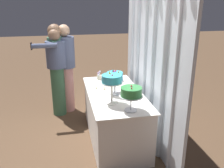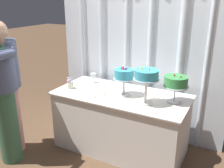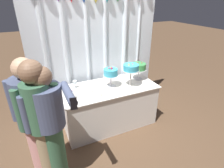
{
  "view_description": "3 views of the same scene",
  "coord_description": "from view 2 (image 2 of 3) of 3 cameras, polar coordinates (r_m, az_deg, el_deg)",
  "views": [
    {
      "loc": [
        3.45,
        -0.64,
        2.17
      ],
      "look_at": [
        0.17,
        0.03,
        1.0
      ],
      "focal_mm": 39.77,
      "sensor_mm": 36.0,
      "label": 1
    },
    {
      "loc": [
        1.28,
        -2.52,
        1.97
      ],
      "look_at": [
        -0.13,
        0.1,
        0.91
      ],
      "focal_mm": 39.78,
      "sensor_mm": 36.0,
      "label": 2
    },
    {
      "loc": [
        -1.16,
        -2.54,
        2.26
      ],
      "look_at": [
        0.04,
        0.04,
        0.87
      ],
      "focal_mm": 29.18,
      "sensor_mm": 36.0,
      "label": 3
    }
  ],
  "objects": [
    {
      "name": "draped_curtain",
      "position": [
        3.47,
        5.94,
        10.18
      ],
      "size": [
        2.48,
        0.15,
        2.66
      ],
      "color": "silver",
      "rests_on": "ground_plane"
    },
    {
      "name": "tealight_far_right",
      "position": [
        3.12,
        -1.9,
        -2.35
      ],
      "size": [
        0.05,
        0.05,
        0.03
      ],
      "color": "beige",
      "rests_on": "cake_table"
    },
    {
      "name": "wine_glass",
      "position": [
        3.54,
        -4.33,
        1.89
      ],
      "size": [
        0.07,
        0.07,
        0.14
      ],
      "color": "silver",
      "rests_on": "cake_table"
    },
    {
      "name": "tealight_near_right",
      "position": [
        3.04,
        -3.95,
        -2.9
      ],
      "size": [
        0.04,
        0.04,
        0.04
      ],
      "color": "beige",
      "rests_on": "cake_table"
    },
    {
      "name": "cake_display_center",
      "position": [
        2.79,
        7.92,
        1.74
      ],
      "size": [
        0.29,
        0.29,
        0.45
      ],
      "color": "silver",
      "rests_on": "cake_table"
    },
    {
      "name": "cake_table",
      "position": [
        3.31,
        1.97,
        -8.7
      ],
      "size": [
        1.71,
        0.81,
        0.79
      ],
      "color": "white",
      "rests_on": "ground_plane"
    },
    {
      "name": "guest_man_pink_jacket",
      "position": [
        3.35,
        -23.23,
        -0.14
      ],
      "size": [
        0.5,
        0.5,
        1.71
      ],
      "color": "#D6938E",
      "rests_on": "ground_plane"
    },
    {
      "name": "cake_display_leftmost",
      "position": [
        3.04,
        2.75,
        2.01
      ],
      "size": [
        0.26,
        0.26,
        0.38
      ],
      "color": "silver",
      "rests_on": "cake_table"
    },
    {
      "name": "flower_vase",
      "position": [
        3.37,
        -9.6,
        -0.01
      ],
      "size": [
        0.13,
        0.08,
        0.15
      ],
      "color": "beige",
      "rests_on": "cake_table"
    },
    {
      "name": "ground_plane",
      "position": [
        3.45,
        1.13,
        -15.24
      ],
      "size": [
        24.0,
        24.0,
        0.0
      ],
      "primitive_type": "plane",
      "color": "brown"
    },
    {
      "name": "tealight_near_left",
      "position": [
        3.23,
        -3.61,
        -1.56
      ],
      "size": [
        0.04,
        0.04,
        0.03
      ],
      "color": "beige",
      "rests_on": "cake_table"
    },
    {
      "name": "guest_girl_blue_dress",
      "position": [
        3.14,
        -23.85,
        -2.0
      ],
      "size": [
        0.51,
        0.6,
        1.65
      ],
      "color": "#3D6B4C",
      "rests_on": "ground_plane"
    },
    {
      "name": "tealight_far_left",
      "position": [
        3.48,
        -8.24,
        -0.13
      ],
      "size": [
        0.04,
        0.04,
        0.03
      ],
      "color": "beige",
      "rests_on": "cake_table"
    },
    {
      "name": "cake_display_rightmost",
      "position": [
        2.92,
        14.41,
        0.37
      ],
      "size": [
        0.3,
        0.3,
        0.34
      ],
      "color": "silver",
      "rests_on": "cake_table"
    }
  ]
}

